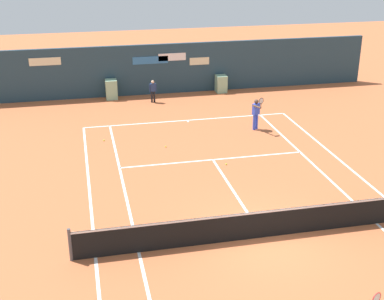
% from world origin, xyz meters
% --- Properties ---
extents(ground_plane, '(80.00, 80.00, 0.01)m').
position_xyz_m(ground_plane, '(-0.00, 0.58, 0.00)').
color(ground_plane, '#BC6038').
extents(tennis_net, '(12.10, 0.10, 1.07)m').
position_xyz_m(tennis_net, '(0.00, 0.00, 0.51)').
color(tennis_net, '#4C4C51').
rests_on(tennis_net, ground_plane).
extents(sponsor_back_wall, '(25.00, 1.02, 2.99)m').
position_xyz_m(sponsor_back_wall, '(-0.03, 16.97, 1.45)').
color(sponsor_back_wall, '#233D4C').
rests_on(sponsor_back_wall, ground_plane).
extents(player_on_baseline, '(0.47, 0.81, 1.79)m').
position_xyz_m(player_on_baseline, '(3.01, 9.61, 0.93)').
color(player_on_baseline, blue).
rests_on(player_on_baseline, ground_plane).
extents(ball_kid_left_post, '(0.43, 0.18, 1.30)m').
position_xyz_m(ball_kid_left_post, '(-1.25, 15.23, 0.75)').
color(ball_kid_left_post, black).
rests_on(ball_kid_left_post, ground_plane).
extents(tennis_ball_by_sideline, '(0.07, 0.07, 0.07)m').
position_xyz_m(tennis_ball_by_sideline, '(-1.74, 8.25, 0.03)').
color(tennis_ball_by_sideline, '#CCE033').
rests_on(tennis_ball_by_sideline, ground_plane).
extents(tennis_ball_mid_court, '(0.07, 0.07, 0.07)m').
position_xyz_m(tennis_ball_mid_court, '(0.41, 5.75, 0.03)').
color(tennis_ball_mid_court, '#CCE033').
rests_on(tennis_ball_mid_court, ground_plane).
extents(tennis_ball_near_service_line, '(0.07, 0.07, 0.07)m').
position_xyz_m(tennis_ball_near_service_line, '(-4.43, 9.65, 0.03)').
color(tennis_ball_near_service_line, '#CCE033').
rests_on(tennis_ball_near_service_line, ground_plane).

